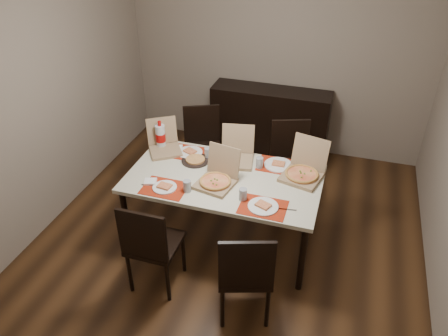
{
  "coord_description": "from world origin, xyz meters",
  "views": [
    {
      "loc": [
        0.96,
        -3.25,
        3.05
      ],
      "look_at": [
        -0.05,
        -0.03,
        0.85
      ],
      "focal_mm": 35.0,
      "sensor_mm": 36.0,
      "label": 1
    }
  ],
  "objects_px": {
    "chair_near_right": "(245,272)",
    "dip_bowl": "(246,167)",
    "sideboard": "(270,122)",
    "pizza_box_center": "(217,179)",
    "dining_table": "(224,183)",
    "chair_far_left": "(203,143)",
    "soda_bottle": "(161,137)",
    "chair_far_right": "(290,159)",
    "chair_near_left": "(151,244)"
  },
  "relations": [
    {
      "from": "chair_near_right",
      "to": "soda_bottle",
      "type": "relative_size",
      "value": 3.05
    },
    {
      "from": "dining_table",
      "to": "chair_far_right",
      "type": "distance_m",
      "value": 1.03
    },
    {
      "from": "chair_far_left",
      "to": "dip_bowl",
      "type": "xyz_separation_m",
      "value": [
        0.71,
        -0.73,
        0.25
      ]
    },
    {
      "from": "chair_near_right",
      "to": "dip_bowl",
      "type": "xyz_separation_m",
      "value": [
        -0.29,
        1.08,
        0.25
      ]
    },
    {
      "from": "sideboard",
      "to": "dining_table",
      "type": "relative_size",
      "value": 0.83
    },
    {
      "from": "pizza_box_center",
      "to": "chair_far_right",
      "type": "bearing_deg",
      "value": 63.11
    },
    {
      "from": "sideboard",
      "to": "pizza_box_center",
      "type": "height_order",
      "value": "pizza_box_center"
    },
    {
      "from": "dip_bowl",
      "to": "chair_near_right",
      "type": "bearing_deg",
      "value": -74.98
    },
    {
      "from": "dining_table",
      "to": "dip_bowl",
      "type": "distance_m",
      "value": 0.27
    },
    {
      "from": "dining_table",
      "to": "pizza_box_center",
      "type": "relative_size",
      "value": 4.37
    },
    {
      "from": "sideboard",
      "to": "chair_far_left",
      "type": "xyz_separation_m",
      "value": [
        -0.61,
        -0.87,
        0.06
      ]
    },
    {
      "from": "chair_far_right",
      "to": "pizza_box_center",
      "type": "height_order",
      "value": "pizza_box_center"
    },
    {
      "from": "dining_table",
      "to": "soda_bottle",
      "type": "xyz_separation_m",
      "value": [
        -0.78,
        0.32,
        0.2
      ]
    },
    {
      "from": "dip_bowl",
      "to": "sideboard",
      "type": "bearing_deg",
      "value": 93.67
    },
    {
      "from": "chair_near_right",
      "to": "chair_far_right",
      "type": "xyz_separation_m",
      "value": [
        0.04,
        1.76,
        0.0
      ]
    },
    {
      "from": "dip_bowl",
      "to": "soda_bottle",
      "type": "height_order",
      "value": "soda_bottle"
    },
    {
      "from": "sideboard",
      "to": "chair_far_left",
      "type": "relative_size",
      "value": 1.61
    },
    {
      "from": "sideboard",
      "to": "chair_far_right",
      "type": "xyz_separation_m",
      "value": [
        0.43,
        -0.92,
        0.06
      ]
    },
    {
      "from": "sideboard",
      "to": "pizza_box_center",
      "type": "bearing_deg",
      "value": -92.46
    },
    {
      "from": "dining_table",
      "to": "pizza_box_center",
      "type": "xyz_separation_m",
      "value": [
        -0.03,
        -0.12,
        0.12
      ]
    },
    {
      "from": "sideboard",
      "to": "chair_near_left",
      "type": "xyz_separation_m",
      "value": [
        -0.45,
        -2.61,
        0.06
      ]
    },
    {
      "from": "chair_far_left",
      "to": "chair_far_right",
      "type": "xyz_separation_m",
      "value": [
        1.04,
        -0.05,
        0.0
      ]
    },
    {
      "from": "dining_table",
      "to": "chair_near_left",
      "type": "xyz_separation_m",
      "value": [
        -0.4,
        -0.8,
        -0.17
      ]
    },
    {
      "from": "chair_near_left",
      "to": "soda_bottle",
      "type": "distance_m",
      "value": 1.25
    },
    {
      "from": "chair_near_left",
      "to": "soda_bottle",
      "type": "height_order",
      "value": "soda_bottle"
    },
    {
      "from": "sideboard",
      "to": "chair_far_right",
      "type": "height_order",
      "value": "chair_far_right"
    },
    {
      "from": "chair_near_left",
      "to": "chair_far_left",
      "type": "height_order",
      "value": "same"
    },
    {
      "from": "dining_table",
      "to": "chair_near_right",
      "type": "xyz_separation_m",
      "value": [
        0.45,
        -0.87,
        -0.17
      ]
    },
    {
      "from": "dip_bowl",
      "to": "soda_bottle",
      "type": "distance_m",
      "value": 0.96
    },
    {
      "from": "sideboard",
      "to": "chair_far_left",
      "type": "bearing_deg",
      "value": -125.13
    },
    {
      "from": "dining_table",
      "to": "chair_near_left",
      "type": "height_order",
      "value": "chair_near_left"
    },
    {
      "from": "dining_table",
      "to": "chair_near_left",
      "type": "bearing_deg",
      "value": -116.18
    },
    {
      "from": "sideboard",
      "to": "chair_near_right",
      "type": "bearing_deg",
      "value": -81.66
    },
    {
      "from": "chair_near_right",
      "to": "chair_far_right",
      "type": "height_order",
      "value": "same"
    },
    {
      "from": "chair_far_left",
      "to": "pizza_box_center",
      "type": "bearing_deg",
      "value": -63.59
    },
    {
      "from": "chair_far_right",
      "to": "chair_near_left",
      "type": "bearing_deg",
      "value": -117.45
    },
    {
      "from": "chair_far_left",
      "to": "soda_bottle",
      "type": "xyz_separation_m",
      "value": [
        -0.23,
        -0.62,
        0.37
      ]
    },
    {
      "from": "pizza_box_center",
      "to": "dip_bowl",
      "type": "relative_size",
      "value": 4.07
    },
    {
      "from": "dip_bowl",
      "to": "dining_table",
      "type": "bearing_deg",
      "value": -126.83
    },
    {
      "from": "chair_far_right",
      "to": "dip_bowl",
      "type": "xyz_separation_m",
      "value": [
        -0.33,
        -0.68,
        0.25
      ]
    },
    {
      "from": "dining_table",
      "to": "chair_far_left",
      "type": "bearing_deg",
      "value": 120.62
    },
    {
      "from": "dip_bowl",
      "to": "chair_far_left",
      "type": "bearing_deg",
      "value": 134.32
    },
    {
      "from": "sideboard",
      "to": "pizza_box_center",
      "type": "distance_m",
      "value": 1.97
    },
    {
      "from": "sideboard",
      "to": "chair_far_right",
      "type": "distance_m",
      "value": 1.02
    },
    {
      "from": "chair_near_right",
      "to": "chair_far_left",
      "type": "height_order",
      "value": "same"
    },
    {
      "from": "chair_near_left",
      "to": "chair_far_right",
      "type": "relative_size",
      "value": 1.0
    },
    {
      "from": "chair_near_left",
      "to": "chair_near_right",
      "type": "bearing_deg",
      "value": -4.67
    },
    {
      "from": "chair_near_left",
      "to": "dip_bowl",
      "type": "xyz_separation_m",
      "value": [
        0.55,
        1.01,
        0.25
      ]
    },
    {
      "from": "dip_bowl",
      "to": "soda_bottle",
      "type": "bearing_deg",
      "value": 173.05
    },
    {
      "from": "chair_near_left",
      "to": "sideboard",
      "type": "bearing_deg",
      "value": 80.24
    }
  ]
}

